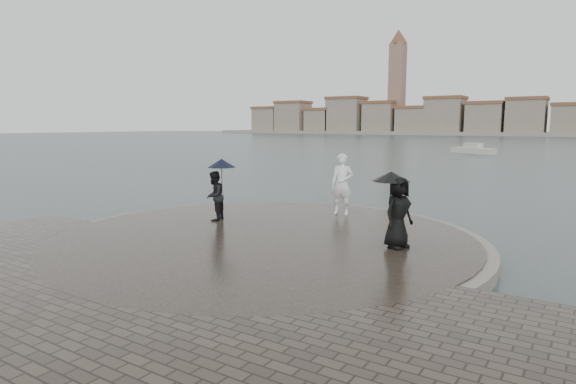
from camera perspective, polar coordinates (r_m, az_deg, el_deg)
The scene contains 7 objects.
ground at distance 11.42m, azimuth -13.41°, elevation -10.06°, with size 400.00×400.00×0.00m, color #2B3835.
kerb_ring at distance 13.92m, azimuth -2.92°, elevation -5.89°, with size 12.50×12.50×0.32m, color gray.
quay_tip at distance 13.91m, azimuth -2.92°, elevation -5.81°, with size 11.90×11.90×0.36m, color #2D261E.
statue at distance 16.97m, azimuth 6.42°, elevation 0.94°, with size 0.78×0.51×2.14m, color white.
visitor_left at distance 15.91m, azimuth -8.52°, elevation 0.45°, with size 1.14×1.05×2.04m.
visitor_right at distance 12.57m, azimuth 12.75°, elevation -1.49°, with size 1.16×1.11×1.95m.
far_skyline at distance 168.77m, azimuth 28.36°, elevation 7.75°, with size 260.00×20.00×37.00m.
Camera 1 is at (7.93, -7.45, 3.49)m, focal length 30.00 mm.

